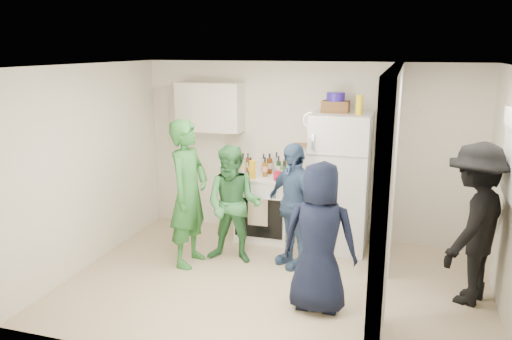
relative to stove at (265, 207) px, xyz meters
The scene contains 34 objects.
floor 1.54m from the stove, 69.25° to the right, with size 4.80×4.80×0.00m, color tan.
wall_back 1.00m from the stove, 32.45° to the left, with size 4.80×4.80×0.00m, color silver.
wall_front 3.21m from the stove, 80.40° to the right, with size 4.80×4.80×0.00m, color silver.
wall_left 2.46m from the stove, 143.93° to the right, with size 3.40×3.40×0.00m, color silver.
ceiling 2.51m from the stove, 69.25° to the right, with size 4.80×4.80×0.00m, color white.
partition_pier_back 1.91m from the stove, ahead, with size 0.12×1.20×2.50m, color silver.
partition_pier_front 3.11m from the stove, 55.16° to the right, with size 0.12×1.20×2.50m, color silver.
partition_header 2.86m from the stove, 38.55° to the right, with size 0.12×1.00×0.40m, color silver.
stove is the anchor object (origin of this frame).
upper_cabinet 1.65m from the stove, behind, with size 0.95×0.34×0.70m, color silver.
fridge 1.15m from the stove, ahead, with size 0.76×0.74×1.86m, color silver.
wicker_basket 1.75m from the stove, ahead, with size 0.35×0.25×0.15m, color brown.
blue_bowl 1.86m from the stove, ahead, with size 0.24×0.24×0.11m, color #261592.
yellow_cup_stack_top 1.98m from the stove, ahead, with size 0.09×0.09×0.25m, color yellow.
wall_clock 1.39m from the stove, 28.58° to the left, with size 0.22×0.22×0.03m, color white.
spice_shelf 1.06m from the stove, 28.34° to the left, with size 0.35×0.08×0.03m, color olive.
nook_window_frame 3.33m from the stove, 22.08° to the right, with size 0.04×0.76×0.86m, color white.
yellow_cup_stack_stove 0.64m from the stove, 118.61° to the right, with size 0.09×0.09×0.25m, color #F7AE14.
red_cup 0.60m from the stove, 42.27° to the right, with size 0.09×0.09×0.12m, color red.
person_green_left 1.38m from the stove, 121.03° to the right, with size 0.67×0.44×1.85m, color #2D7232.
person_green_center 0.95m from the stove, 100.08° to the right, with size 0.73×0.57×1.51m, color #3B8749.
person_denim 1.03m from the stove, 53.42° to the right, with size 0.92×0.38×1.57m, color #355475.
person_navy 2.12m from the stove, 58.73° to the right, with size 0.78×0.51×1.59m, color black.
person_nook 2.88m from the stove, 23.32° to the right, with size 1.13×0.65×1.75m, color black.
bottle_a 0.68m from the stove, 159.87° to the left, with size 0.06×0.06×0.28m, color brown.
bottle_b 0.63m from the stove, 160.11° to the right, with size 0.07×0.07×0.26m, color #18491D.
bottle_c 0.62m from the stove, 115.15° to the left, with size 0.06×0.06×0.28m, color #A0A5AD.
bottle_d 0.61m from the stove, 76.29° to the right, with size 0.07×0.07×0.27m, color brown.
bottle_e 0.66m from the stove, 56.02° to the left, with size 0.06×0.06×0.31m, color #9098A0.
bottle_f 0.64m from the stove, ahead, with size 0.07×0.07×0.29m, color black.
bottle_g 0.67m from the stove, 28.06° to the left, with size 0.07×0.07×0.27m, color olive.
bottle_h 0.70m from the stove, 155.36° to the right, with size 0.06×0.06×0.33m, color #B2B4BF.
bottle_i 0.62m from the stove, 74.91° to the left, with size 0.08×0.08×0.29m, color #49260C.
bottle_j 0.67m from the stove, 21.71° to the right, with size 0.07×0.07×0.25m, color #2D5D1F.
Camera 1 is at (1.34, -5.18, 2.69)m, focal length 35.00 mm.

